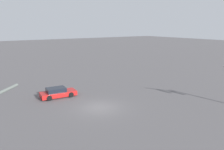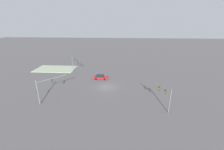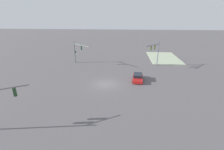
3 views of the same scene
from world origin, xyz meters
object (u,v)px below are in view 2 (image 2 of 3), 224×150
at_px(traffic_signal_opposite_side, 165,94).
at_px(traffic_signal_cross_street, 75,62).
at_px(sedan_car_approaching, 101,77).
at_px(traffic_signal_near_corner, 45,86).

height_order(traffic_signal_opposite_side, traffic_signal_cross_street, traffic_signal_cross_street).
relative_size(traffic_signal_opposite_side, sedan_car_approaching, 1.14).
bearing_deg(traffic_signal_cross_street, traffic_signal_opposite_side, 1.00).
bearing_deg(traffic_signal_cross_street, traffic_signal_near_corner, -51.39).
bearing_deg(sedan_car_approaching, traffic_signal_near_corner, -119.67).
distance_m(traffic_signal_near_corner, traffic_signal_opposite_side, 24.73).
xyz_separation_m(traffic_signal_cross_street, sedan_car_approaching, (-9.01, 4.39, -3.54)).
bearing_deg(traffic_signal_near_corner, sedan_car_approaching, 7.45).
xyz_separation_m(traffic_signal_opposite_side, traffic_signal_cross_street, (23.83, -20.16, 0.70)).
relative_size(traffic_signal_near_corner, traffic_signal_opposite_side, 1.10).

